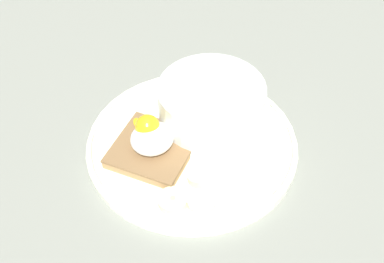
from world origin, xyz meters
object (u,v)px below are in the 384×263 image
Objects in this scene: poached_egg at (151,135)px; banana_slice_front at (199,176)px; oatmeal_bowl at (211,105)px; banana_slice_left at (173,201)px; toast_slice at (153,149)px; banana_slice_back at (201,203)px.

banana_slice_front is at bearing -94.59° from poached_egg.
banana_slice_left is at bearing -165.03° from oatmeal_bowl.
poached_egg is 8.40cm from banana_slice_left.
poached_egg is at bearing 61.88° from toast_slice.
oatmeal_bowl is 8.84cm from toast_slice.
poached_egg is at bearing 158.65° from oatmeal_bowl.
banana_slice_back is (-11.27, -6.10, -2.45)cm from oatmeal_bowl.
toast_slice is at bearing 52.98° from banana_slice_left.
oatmeal_bowl is at bearing -19.05° from toast_slice.
toast_slice is 2.41× the size of banana_slice_back.
oatmeal_bowl reaches higher than banana_slice_left.
toast_slice is at bearing -118.12° from poached_egg.
banana_slice_front is 0.80× the size of banana_slice_back.
banana_slice_front is 0.75× the size of banana_slice_left.
poached_egg is at bearing 69.88° from banana_slice_back.
toast_slice is at bearing 70.17° from banana_slice_back.
toast_slice is 2.27× the size of banana_slice_left.
oatmeal_bowl reaches higher than banana_slice_front.
toast_slice is 2.08cm from poached_egg.
banana_slice_left is (-4.83, -6.49, -2.27)cm from poached_egg.
toast_slice is 1.44× the size of poached_egg.
poached_egg is at bearing 85.41° from banana_slice_front.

